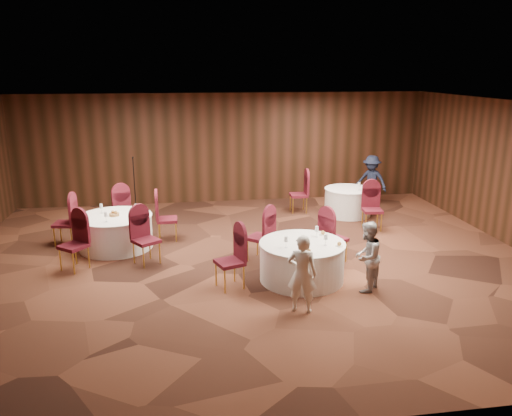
{
  "coord_description": "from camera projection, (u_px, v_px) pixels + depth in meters",
  "views": [
    {
      "loc": [
        -1.27,
        -9.59,
        3.89
      ],
      "look_at": [
        0.2,
        0.2,
        1.1
      ],
      "focal_mm": 35.0,
      "sensor_mm": 36.0,
      "label": 1
    }
  ],
  "objects": [
    {
      "name": "ground",
      "position": [
        248.0,
        262.0,
        10.36
      ],
      "size": [
        12.0,
        12.0,
        0.0
      ],
      "primitive_type": "plane",
      "color": "black",
      "rests_on": "ground"
    },
    {
      "name": "room_shell",
      "position": [
        247.0,
        169.0,
        9.83
      ],
      "size": [
        12.0,
        12.0,
        12.0
      ],
      "color": "silver",
      "rests_on": "ground"
    },
    {
      "name": "table_main",
      "position": [
        302.0,
        261.0,
        9.41
      ],
      "size": [
        1.62,
        1.62,
        0.74
      ],
      "color": "white",
      "rests_on": "ground"
    },
    {
      "name": "table_left",
      "position": [
        116.0,
        232.0,
        11.1
      ],
      "size": [
        1.64,
        1.64,
        0.74
      ],
      "color": "white",
      "rests_on": "ground"
    },
    {
      "name": "table_right",
      "position": [
        348.0,
        202.0,
        13.57
      ],
      "size": [
        1.27,
        1.27,
        0.74
      ],
      "color": "white",
      "rests_on": "ground"
    },
    {
      "name": "chairs_main",
      "position": [
        276.0,
        245.0,
        9.88
      ],
      "size": [
        2.93,
        1.97,
        1.0
      ],
      "color": "#460E16",
      "rests_on": "ground"
    },
    {
      "name": "chairs_left",
      "position": [
        115.0,
        227.0,
        11.03
      ],
      "size": [
        2.84,
        3.2,
        1.0
      ],
      "color": "#460E16",
      "rests_on": "ground"
    },
    {
      "name": "chairs_right",
      "position": [
        333.0,
        202.0,
        13.07
      ],
      "size": [
        2.01,
        2.34,
        1.0
      ],
      "color": "#460E16",
      "rests_on": "ground"
    },
    {
      "name": "tabletop_main",
      "position": [
        316.0,
        240.0,
        9.17
      ],
      "size": [
        1.09,
        1.08,
        0.22
      ],
      "color": "silver",
      "rests_on": "table_main"
    },
    {
      "name": "tabletop_left",
      "position": [
        114.0,
        212.0,
        10.97
      ],
      "size": [
        0.85,
        0.75,
        0.22
      ],
      "color": "silver",
      "rests_on": "table_left"
    },
    {
      "name": "tabletop_right",
      "position": [
        359.0,
        184.0,
        13.25
      ],
      "size": [
        0.08,
        0.08,
        0.22
      ],
      "color": "silver",
      "rests_on": "table_right"
    },
    {
      "name": "mic_stand",
      "position": [
        135.0,
        200.0,
        13.37
      ],
      "size": [
        0.24,
        0.24,
        1.64
      ],
      "color": "black",
      "rests_on": "ground"
    },
    {
      "name": "woman_a",
      "position": [
        302.0,
        274.0,
        8.09
      ],
      "size": [
        0.57,
        0.47,
        1.33
      ],
      "primitive_type": "imported",
      "rotation": [
        0.0,
        0.0,
        2.77
      ],
      "color": "white",
      "rests_on": "ground"
    },
    {
      "name": "woman_b",
      "position": [
        367.0,
        257.0,
        8.88
      ],
      "size": [
        0.78,
        0.79,
        1.29
      ],
      "primitive_type": "imported",
      "rotation": [
        0.0,
        0.0,
        4.0
      ],
      "color": "#AFAFB4",
      "rests_on": "ground"
    },
    {
      "name": "man_c",
      "position": [
        371.0,
        181.0,
        14.45
      ],
      "size": [
        1.06,
        1.05,
        1.47
      ],
      "primitive_type": "imported",
      "rotation": [
        0.0,
        0.0,
        5.52
      ],
      "color": "black",
      "rests_on": "ground"
    }
  ]
}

